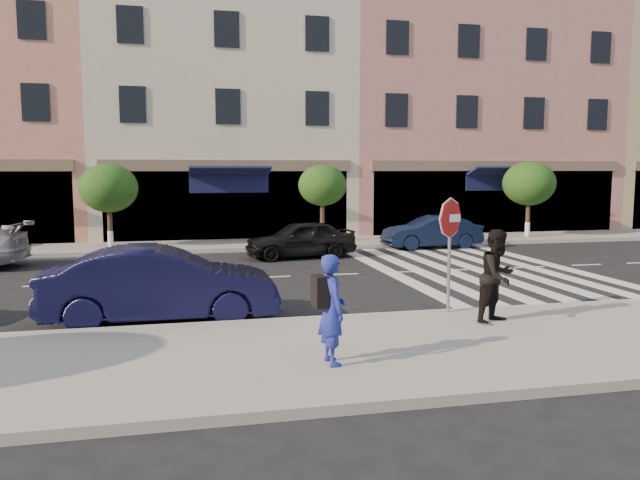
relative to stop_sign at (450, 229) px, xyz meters
The scene contains 14 objects.
ground 3.69m from the stop_sign, 148.62° to the left, with size 120.00×120.00×0.00m, color black.
sidewalk_near 3.86m from the stop_sign, 142.73° to the right, with size 60.00×4.50×0.15m, color gray.
sidewalk_far 13.08m from the stop_sign, 102.18° to the left, with size 60.00×3.00×0.15m, color gray.
building_centre 19.30m from the stop_sign, 99.83° to the left, with size 11.00×9.00×11.00m, color beige.
building_east_mid 21.14m from the stop_sign, 64.85° to the left, with size 13.00×9.00×13.00m, color tan.
street_tree_wb 14.68m from the stop_sign, 121.81° to the left, with size 2.10×2.10×3.06m.
street_tree_c 12.48m from the stop_sign, 88.78° to the left, with size 1.90×1.90×3.04m.
street_tree_ea 15.54m from the stop_sign, 53.38° to the left, with size 2.20×2.20×3.19m.
stop_sign is the anchor object (origin of this frame).
photographer 4.21m from the stop_sign, 138.56° to the right, with size 0.60×0.39×1.63m, color navy.
walker 1.37m from the stop_sign, 60.50° to the right, with size 0.85×0.66×1.75m, color black.
car_near_mid 5.82m from the stop_sign, 169.19° to the left, with size 1.58×4.54×1.50m, color black.
car_far_mid 9.43m from the stop_sign, 97.65° to the left, with size 1.51×3.74×1.27m, color black.
car_far_right 11.56m from the stop_sign, 68.81° to the left, with size 1.31×3.74×1.23m, color black.
Camera 1 is at (-2.50, -13.10, 3.02)m, focal length 35.00 mm.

